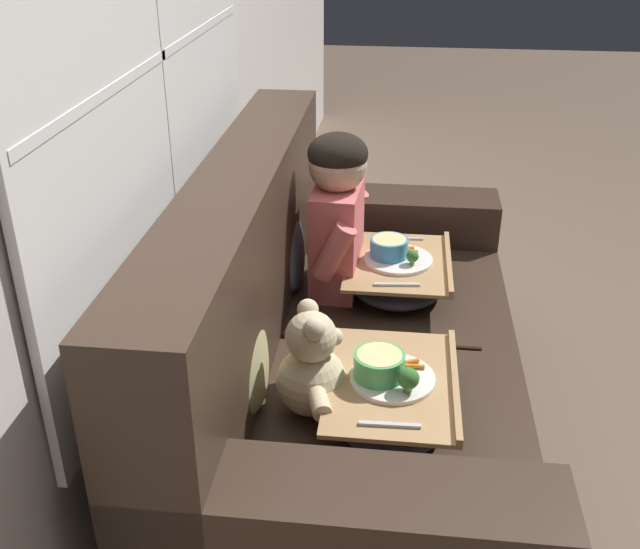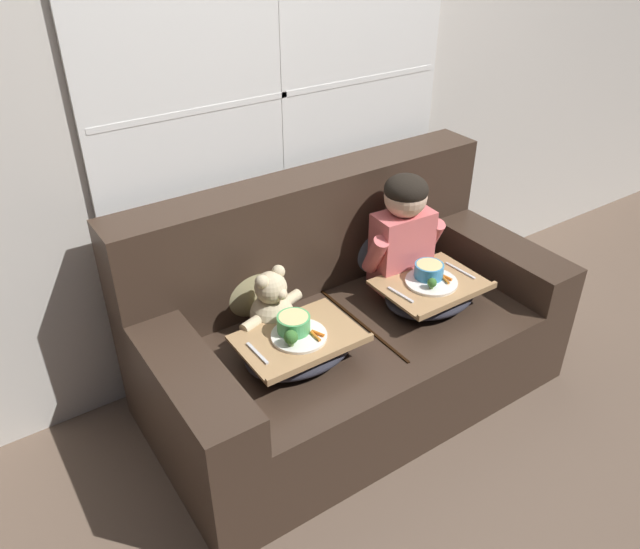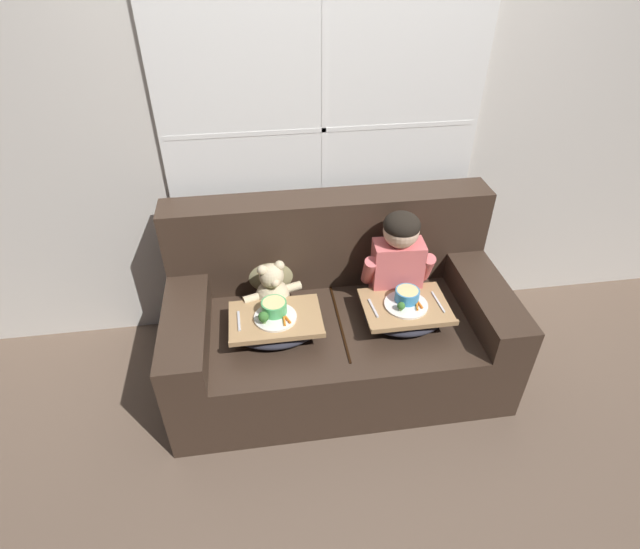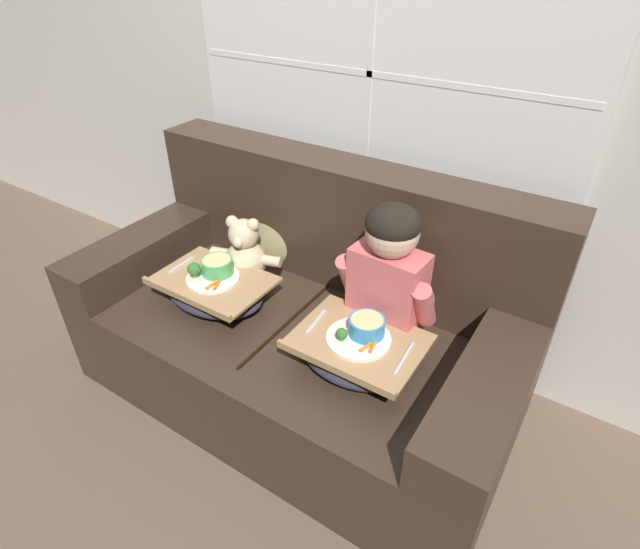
% 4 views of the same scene
% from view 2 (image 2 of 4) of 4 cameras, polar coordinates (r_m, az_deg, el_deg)
% --- Properties ---
extents(ground_plane, '(14.00, 14.00, 0.00)m').
position_cam_2_polar(ground_plane, '(2.96, 2.91, -10.71)').
color(ground_plane, brown).
extents(wall_back_with_window, '(8.00, 0.08, 2.60)m').
position_cam_2_polar(wall_back_with_window, '(2.75, -3.90, 17.06)').
color(wall_back_with_window, beige).
rests_on(wall_back_with_window, ground_plane).
extents(couch, '(1.80, 0.93, 0.96)m').
position_cam_2_polar(couch, '(2.79, 2.17, -4.77)').
color(couch, '#38281E').
rests_on(couch, ground_plane).
extents(throw_pillow_behind_child, '(0.36, 0.17, 0.37)m').
position_cam_2_polar(throw_pillow_behind_child, '(2.96, 5.26, 3.49)').
color(throw_pillow_behind_child, slate).
rests_on(throw_pillow_behind_child, couch).
extents(throw_pillow_behind_teddy, '(0.33, 0.16, 0.34)m').
position_cam_2_polar(throw_pillow_behind_teddy, '(2.64, -6.37, -0.49)').
color(throw_pillow_behind_teddy, tan).
rests_on(throw_pillow_behind_teddy, couch).
extents(child_figure, '(0.39, 0.19, 0.54)m').
position_cam_2_polar(child_figure, '(2.79, 7.63, 4.36)').
color(child_figure, '#DB6666').
rests_on(child_figure, couch).
extents(teddy_bear, '(0.33, 0.24, 0.30)m').
position_cam_2_polar(teddy_bear, '(2.53, -4.37, -3.04)').
color(teddy_bear, beige).
rests_on(teddy_bear, couch).
extents(lap_tray_child, '(0.45, 0.35, 0.19)m').
position_cam_2_polar(lap_tray_child, '(2.78, 10.04, -1.54)').
color(lap_tray_child, '#2D2D38').
rests_on(lap_tray_child, child_figure).
extents(lap_tray_teddy, '(0.47, 0.33, 0.19)m').
position_cam_2_polar(lap_tray_teddy, '(2.43, -1.93, -6.56)').
color(lap_tray_teddy, '#2D2D38').
rests_on(lap_tray_teddy, teddy_bear).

